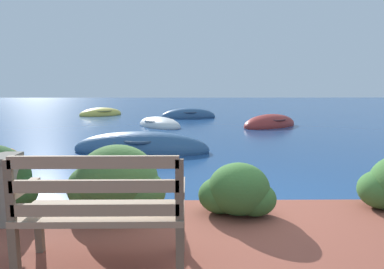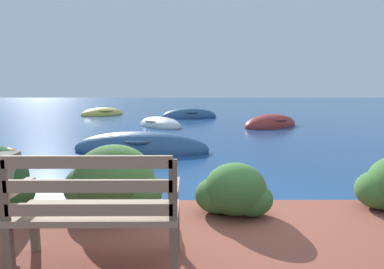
% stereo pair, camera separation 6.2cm
% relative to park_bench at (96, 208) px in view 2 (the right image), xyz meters
% --- Properties ---
extents(ground_plane, '(80.00, 80.00, 0.00)m').
position_rel_park_bench_xyz_m(ground_plane, '(1.47, 1.56, -0.70)').
color(ground_plane, navy).
extents(park_bench, '(1.28, 0.48, 0.93)m').
position_rel_park_bench_xyz_m(park_bench, '(0.00, 0.00, 0.00)').
color(park_bench, brown).
rests_on(park_bench, patio_terrace).
extents(hedge_clump_left, '(1.12, 0.81, 0.76)m').
position_rel_park_bench_xyz_m(hedge_clump_left, '(-0.14, 1.19, -0.15)').
color(hedge_clump_left, '#426B33').
rests_on(hedge_clump_left, patio_terrace).
extents(hedge_clump_centre, '(0.85, 0.61, 0.58)m').
position_rel_park_bench_xyz_m(hedge_clump_centre, '(1.21, 1.10, -0.23)').
color(hedge_clump_centre, '#38662D').
rests_on(hedge_clump_centre, patio_terrace).
extents(rowboat_nearest, '(3.42, 1.31, 0.89)m').
position_rel_park_bench_xyz_m(rowboat_nearest, '(-0.48, 5.75, -0.63)').
color(rowboat_nearest, '#2D517A').
rests_on(rowboat_nearest, ground_plane).
extents(rowboat_mid, '(2.88, 2.60, 0.85)m').
position_rel_park_bench_xyz_m(rowboat_mid, '(3.92, 10.88, -0.63)').
color(rowboat_mid, '#9E2D28').
rests_on(rowboat_mid, ground_plane).
extents(rowboat_far, '(2.38, 2.68, 0.66)m').
position_rel_park_bench_xyz_m(rowboat_far, '(-0.46, 11.01, -0.64)').
color(rowboat_far, silver).
rests_on(rowboat_far, ground_plane).
extents(rowboat_outer, '(2.90, 1.59, 0.85)m').
position_rel_park_bench_xyz_m(rowboat_outer, '(0.70, 14.45, -0.63)').
color(rowboat_outer, '#2D517A').
rests_on(rowboat_outer, ground_plane).
extents(rowboat_distant, '(2.63, 2.49, 0.73)m').
position_rel_park_bench_xyz_m(rowboat_distant, '(-4.03, 15.97, -0.64)').
color(rowboat_distant, '#DBC64C').
rests_on(rowboat_distant, ground_plane).
extents(mooring_buoy, '(0.52, 0.52, 0.47)m').
position_rel_park_bench_xyz_m(mooring_buoy, '(-3.16, 4.62, -0.62)').
color(mooring_buoy, orange).
rests_on(mooring_buoy, ground_plane).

